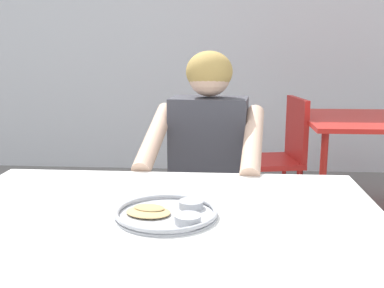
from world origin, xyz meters
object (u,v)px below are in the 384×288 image
table_foreground (159,238)px  thali_tray (168,213)px  chair_foreground (211,196)px  diner_foreground (206,163)px  table_background_red (370,129)px  chair_red_left (282,150)px

table_foreground → thali_tray: (0.03, -0.01, 0.08)m
chair_foreground → diner_foreground: size_ratio=0.71×
table_background_red → diner_foreground: bearing=-131.4°
diner_foreground → table_background_red: 1.64m
chair_foreground → table_background_red: size_ratio=0.92×
table_foreground → diner_foreground: (0.10, 0.73, 0.03)m
table_background_red → chair_red_left: size_ratio=1.06×
table_background_red → thali_tray: bearing=-120.4°
chair_foreground → chair_red_left: 1.13m
thali_tray → chair_red_left: 2.08m
thali_tray → table_background_red: 2.29m
table_foreground → thali_tray: size_ratio=4.47×
chair_red_left → table_foreground: bearing=-106.7°
diner_foreground → chair_red_left: diner_foreground is taller
thali_tray → chair_red_left: chair_red_left is taller
table_background_red → chair_red_left: 0.61m
thali_tray → diner_foreground: (0.07, 0.74, -0.05)m
diner_foreground → table_background_red: size_ratio=1.30×
table_foreground → chair_red_left: chair_red_left is taller
chair_foreground → table_background_red: bearing=43.5°
thali_tray → diner_foreground: 0.75m
table_foreground → chair_red_left: bearing=73.3°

